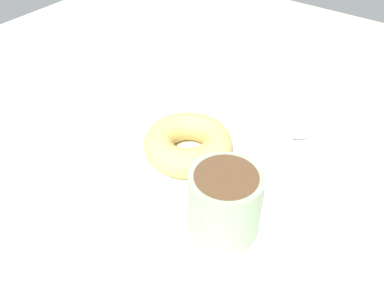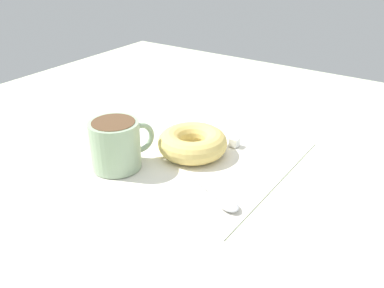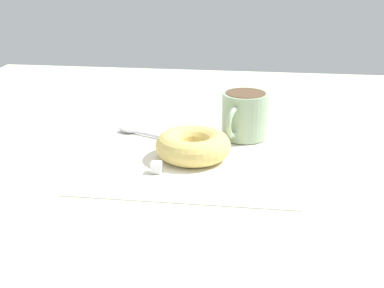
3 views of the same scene
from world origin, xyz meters
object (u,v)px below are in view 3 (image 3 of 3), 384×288
coffee_cup (244,114)px  sugar_cube (156,167)px  spoon (134,131)px  donut (195,146)px

coffee_cup → sugar_cube: coffee_cup is taller
coffee_cup → spoon: size_ratio=0.96×
donut → sugar_cube: donut is taller
spoon → sugar_cube: 17.69cm
coffee_cup → spoon: (19.19, 0.51, -3.64)cm
coffee_cup → donut: bearing=55.5°
donut → spoon: donut is taller
spoon → coffee_cup: bearing=-178.5°
coffee_cup → sugar_cube: size_ratio=7.13×
coffee_cup → spoon: 19.54cm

